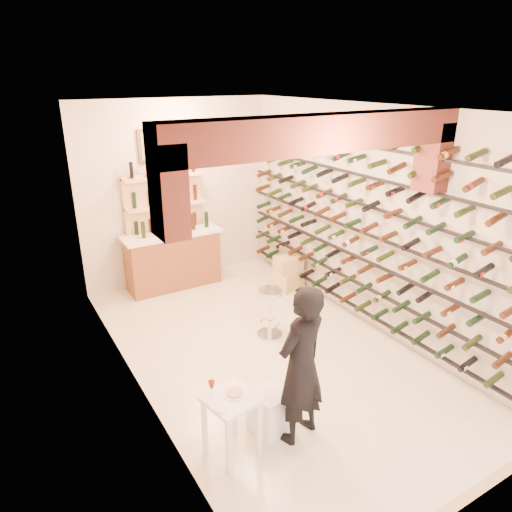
{
  "coord_description": "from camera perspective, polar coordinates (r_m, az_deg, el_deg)",
  "views": [
    {
      "loc": [
        -2.95,
        -4.64,
        3.55
      ],
      "look_at": [
        0.0,
        0.3,
        1.3
      ],
      "focal_mm": 32.64,
      "sensor_mm": 36.0,
      "label": 1
    }
  ],
  "objects": [
    {
      "name": "ground",
      "position": [
        6.55,
        1.38,
        -11.49
      ],
      "size": [
        6.0,
        6.0,
        0.0
      ],
      "primitive_type": "plane",
      "color": "beige",
      "rests_on": "ground"
    },
    {
      "name": "person",
      "position": [
        4.75,
        5.53,
        -13.2
      ],
      "size": [
        0.72,
        0.57,
        1.72
      ],
      "primitive_type": "imported",
      "rotation": [
        0.0,
        0.0,
        3.42
      ],
      "color": "black",
      "rests_on": "ground"
    },
    {
      "name": "back_shelving",
      "position": [
        8.33,
        -11.01,
        4.35
      ],
      "size": [
        1.4,
        0.31,
        2.73
      ],
      "color": "#E3AD80",
      "rests_on": "ground"
    },
    {
      "name": "crate_lower",
      "position": [
        8.28,
        3.92,
        -2.88
      ],
      "size": [
        0.6,
        0.49,
        0.31
      ],
      "primitive_type": "cube",
      "rotation": [
        0.0,
        0.0,
        0.27
      ],
      "color": "tan",
      "rests_on": "ground"
    },
    {
      "name": "room_shell",
      "position": [
        5.44,
        3.06,
        7.5
      ],
      "size": [
        3.52,
        6.02,
        3.21
      ],
      "color": "beige",
      "rests_on": "ground"
    },
    {
      "name": "wine_rack",
      "position": [
        6.76,
        12.57,
        3.6
      ],
      "size": [
        0.32,
        5.7,
        2.56
      ],
      "color": "black",
      "rests_on": "ground"
    },
    {
      "name": "back_counter",
      "position": [
        8.32,
        -10.13,
        -0.25
      ],
      "size": [
        1.7,
        0.62,
        1.29
      ],
      "color": "brown",
      "rests_on": "ground"
    },
    {
      "name": "chrome_barstool",
      "position": [
        6.68,
        1.73,
        -6.55
      ],
      "size": [
        0.38,
        0.38,
        0.73
      ],
      "rotation": [
        0.0,
        0.0,
        -0.14
      ],
      "color": "silver",
      "rests_on": "ground"
    },
    {
      "name": "crate_upper",
      "position": [
        8.17,
        3.97,
        -1.02
      ],
      "size": [
        0.46,
        0.32,
        0.27
      ],
      "primitive_type": "cube",
      "rotation": [
        0.0,
        0.0,
        -0.01
      ],
      "color": "tan",
      "rests_on": "crate_lower"
    },
    {
      "name": "white_stool",
      "position": [
        5.19,
        1.79,
        -18.4
      ],
      "size": [
        0.42,
        0.42,
        0.46
      ],
      "primitive_type": "cube",
      "rotation": [
        0.0,
        0.0,
        0.14
      ],
      "color": "white",
      "rests_on": "ground"
    },
    {
      "name": "tasting_table",
      "position": [
        4.72,
        -3.09,
        -18.03
      ],
      "size": [
        0.55,
        0.55,
        0.83
      ],
      "rotation": [
        0.0,
        0.0,
        0.19
      ],
      "color": "white",
      "rests_on": "ground"
    }
  ]
}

